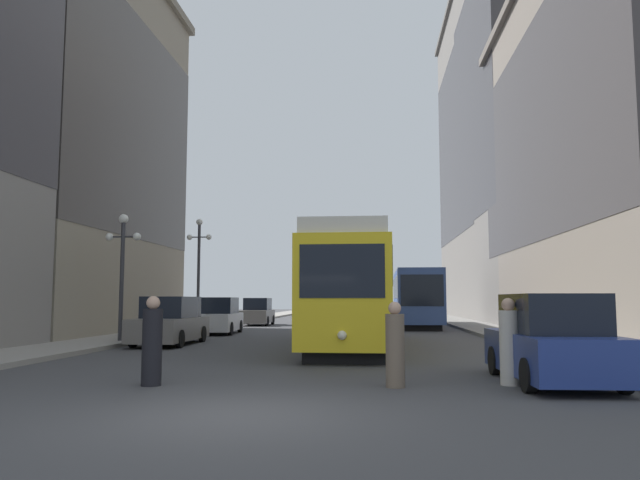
% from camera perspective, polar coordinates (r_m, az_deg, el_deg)
% --- Properties ---
extents(ground_plane, '(200.00, 200.00, 0.00)m').
position_cam_1_polar(ground_plane, '(9.46, -7.87, -15.93)').
color(ground_plane, '#424244').
extents(sidewalk_left, '(2.81, 120.00, 0.15)m').
position_cam_1_polar(sidewalk_left, '(50.20, -7.13, -7.44)').
color(sidewalk_left, gray).
rests_on(sidewalk_left, ground).
extents(sidewalk_right, '(2.81, 120.00, 0.15)m').
position_cam_1_polar(sidewalk_right, '(49.51, 12.39, -7.38)').
color(sidewalk_right, gray).
rests_on(sidewalk_right, ground).
extents(streetcar, '(2.79, 13.27, 3.89)m').
position_cam_1_polar(streetcar, '(22.21, 3.13, -4.59)').
color(streetcar, black).
rests_on(streetcar, ground).
extents(transit_bus, '(2.73, 11.25, 3.45)m').
position_cam_1_polar(transit_bus, '(38.85, 9.00, -5.20)').
color(transit_bus, black).
rests_on(transit_bus, ground).
extents(parked_car_left_near, '(1.98, 4.32, 1.82)m').
position_cam_1_polar(parked_car_left_near, '(41.38, -5.88, -6.79)').
color(parked_car_left_near, black).
rests_on(parked_car_left_near, ground).
extents(parked_car_left_mid, '(1.96, 5.01, 1.82)m').
position_cam_1_polar(parked_car_left_mid, '(24.16, -13.83, -7.50)').
color(parked_car_left_mid, black).
rests_on(parked_car_left_mid, ground).
extents(parked_car_right_far, '(1.98, 4.43, 1.82)m').
position_cam_1_polar(parked_car_right_far, '(13.49, 20.88, -8.90)').
color(parked_car_right_far, black).
rests_on(parked_car_right_far, ground).
extents(parked_car_left_far, '(2.06, 4.48, 1.82)m').
position_cam_1_polar(parked_car_left_far, '(31.22, -9.47, -7.13)').
color(parked_car_left_far, black).
rests_on(parked_car_left_far, ground).
extents(pedestrian_crossing_near, '(0.40, 0.40, 1.77)m').
position_cam_1_polar(pedestrian_crossing_near, '(12.77, -15.46, -9.35)').
color(pedestrian_crossing_near, black).
rests_on(pedestrian_crossing_near, ground).
extents(pedestrian_crossing_far, '(0.39, 0.39, 1.74)m').
position_cam_1_polar(pedestrian_crossing_far, '(12.96, 17.32, -9.32)').
color(pedestrian_crossing_far, beige).
rests_on(pedestrian_crossing_far, ground).
extents(pedestrian_on_sidewalk, '(0.37, 0.37, 1.66)m').
position_cam_1_polar(pedestrian_on_sidewalk, '(12.16, 7.06, -9.95)').
color(pedestrian_on_sidewalk, '#6B5B4C').
rests_on(pedestrian_on_sidewalk, ground).
extents(lamp_post_left_near, '(1.41, 0.36, 4.87)m').
position_cam_1_polar(lamp_post_left_near, '(24.68, -18.03, -1.43)').
color(lamp_post_left_near, '#333338').
rests_on(lamp_post_left_near, sidewalk_left).
extents(lamp_post_left_far, '(1.41, 0.36, 6.06)m').
position_cam_1_polar(lamp_post_left_far, '(34.49, -11.29, -1.55)').
color(lamp_post_left_far, '#333338').
rests_on(lamp_post_left_far, sidewalk_left).
extents(building_left_midblock, '(13.16, 16.17, 19.53)m').
position_cam_1_polar(building_left_midblock, '(35.69, -26.05, 8.47)').
color(building_left_midblock, gray).
rests_on(building_left_midblock, ground).
extents(building_right_corner, '(10.64, 23.58, 18.19)m').
position_cam_1_polar(building_right_corner, '(33.04, 27.83, 8.41)').
color(building_right_corner, slate).
rests_on(building_right_corner, ground).
extents(building_right_midblock, '(15.46, 22.62, 30.32)m').
position_cam_1_polar(building_right_midblock, '(61.29, 19.31, 7.83)').
color(building_right_midblock, slate).
rests_on(building_right_midblock, ground).
extents(building_right_far, '(15.05, 17.48, 31.35)m').
position_cam_1_polar(building_right_far, '(51.09, 22.19, 11.25)').
color(building_right_far, slate).
rests_on(building_right_far, ground).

